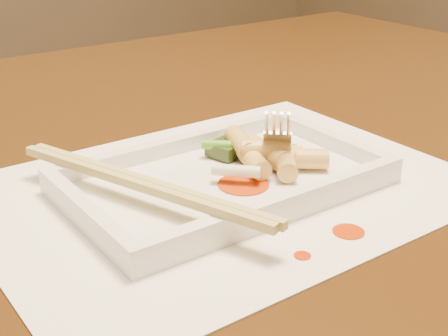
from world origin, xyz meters
TOP-DOWN VIEW (x-y plane):
  - table at (0.00, 0.00)m, footprint 1.40×0.90m
  - placemat at (-0.00, -0.12)m, footprint 0.40×0.30m
  - sauce_splatter_a at (0.03, -0.23)m, footprint 0.02×0.02m
  - sauce_splatter_b at (-0.02, -0.24)m, footprint 0.01×0.01m
  - plate_base at (-0.00, -0.12)m, footprint 0.26×0.16m
  - plate_rim_far at (-0.00, -0.04)m, footprint 0.26×0.01m
  - plate_rim_near at (-0.00, -0.19)m, footprint 0.26×0.01m
  - plate_rim_left at (-0.13, -0.12)m, footprint 0.01×0.14m
  - plate_rim_right at (0.12, -0.12)m, footprint 0.01×0.14m
  - veg_piece at (0.03, -0.08)m, footprint 0.04×0.04m
  - scallion_white at (-0.00, -0.13)m, footprint 0.04×0.04m
  - scallion_green at (0.04, -0.10)m, footprint 0.07×0.06m
  - chopstick_a at (-0.08, -0.12)m, footprint 0.09×0.23m
  - chopstick_b at (-0.08, -0.12)m, footprint 0.09×0.23m
  - fork at (0.07, -0.10)m, footprint 0.09×0.10m
  - sauce_blob_0 at (0.00, -0.14)m, footprint 0.04×0.04m
  - rice_cake_0 at (0.05, -0.12)m, footprint 0.03×0.05m
  - rice_cake_1 at (0.05, -0.12)m, footprint 0.02×0.05m
  - rice_cake_2 at (0.04, -0.12)m, footprint 0.05×0.04m
  - rice_cake_3 at (0.03, -0.12)m, footprint 0.03×0.05m
  - rice_cake_4 at (0.04, -0.14)m, footprint 0.04×0.04m
  - rice_cake_5 at (0.03, -0.09)m, footprint 0.03×0.05m
  - rice_cake_6 at (0.05, -0.13)m, footprint 0.04×0.04m
  - rice_cake_7 at (0.06, -0.14)m, footprint 0.04×0.04m

SIDE VIEW (x-z plane):
  - table at x=0.00m, z-range 0.27..1.02m
  - placemat at x=0.00m, z-range 0.75..0.75m
  - sauce_splatter_a at x=0.03m, z-range 0.75..0.75m
  - sauce_splatter_b at x=-0.02m, z-range 0.75..0.75m
  - plate_base at x=0.00m, z-range 0.75..0.76m
  - sauce_blob_0 at x=0.00m, z-range 0.76..0.76m
  - plate_rim_far at x=0.00m, z-range 0.76..0.77m
  - plate_rim_near at x=0.00m, z-range 0.76..0.77m
  - plate_rim_left at x=-0.13m, z-range 0.76..0.77m
  - plate_rim_right at x=0.12m, z-range 0.76..0.77m
  - veg_piece at x=0.03m, z-range 0.76..0.77m
  - rice_cake_0 at x=0.05m, z-range 0.76..0.78m
  - rice_cake_1 at x=0.05m, z-range 0.76..0.78m
  - rice_cake_3 at x=0.03m, z-range 0.76..0.78m
  - rice_cake_4 at x=0.04m, z-range 0.76..0.78m
  - rice_cake_6 at x=0.05m, z-range 0.76..0.78m
  - rice_cake_7 at x=0.06m, z-range 0.76..0.78m
  - scallion_white at x=0.00m, z-range 0.77..0.78m
  - scallion_green at x=0.04m, z-range 0.77..0.78m
  - rice_cake_2 at x=0.04m, z-range 0.77..0.79m
  - rice_cake_5 at x=0.03m, z-range 0.77..0.78m
  - chopstick_a at x=-0.08m, z-range 0.77..0.78m
  - chopstick_b at x=-0.08m, z-range 0.77..0.78m
  - fork at x=0.07m, z-range 0.76..0.90m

